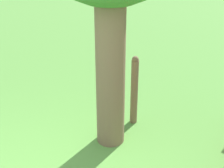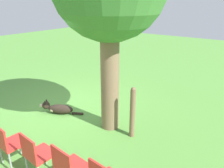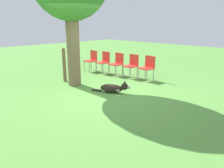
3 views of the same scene
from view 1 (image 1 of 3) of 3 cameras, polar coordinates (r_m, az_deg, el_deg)
The scene contains 1 object.
fence_post at distance 5.03m, azimuth 4.10°, elevation -1.14°, with size 0.12×0.12×1.18m.
Camera 1 is at (2.21, -1.92, 2.83)m, focal length 50.00 mm.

